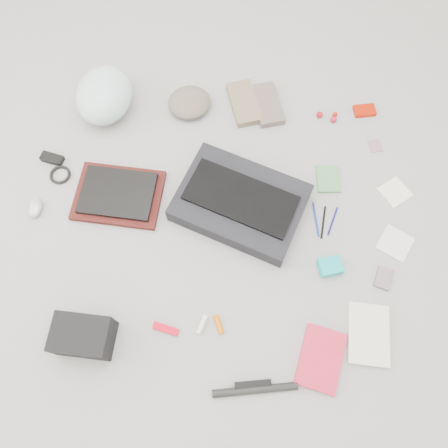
{
  "coord_description": "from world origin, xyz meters",
  "views": [
    {
      "loc": [
        0.02,
        -0.65,
        1.63
      ],
      "look_at": [
        0.0,
        0.0,
        0.05
      ],
      "focal_mm": 35.0,
      "sensor_mm": 36.0,
      "label": 1
    }
  ],
  "objects_px": {
    "bike_helmet": "(104,95)",
    "camera_bag": "(83,336)",
    "messenger_bag": "(240,203)",
    "book_red": "(321,359)",
    "accordion_wallet": "(330,266)",
    "laptop": "(118,193)"
  },
  "relations": [
    {
      "from": "bike_helmet",
      "to": "camera_bag",
      "type": "height_order",
      "value": "bike_helmet"
    },
    {
      "from": "messenger_bag",
      "to": "book_red",
      "type": "bearing_deg",
      "value": -40.75
    },
    {
      "from": "accordion_wallet",
      "to": "bike_helmet",
      "type": "bearing_deg",
      "value": 129.09
    },
    {
      "from": "laptop",
      "to": "bike_helmet",
      "type": "xyz_separation_m",
      "value": [
        -0.1,
        0.44,
        0.06
      ]
    },
    {
      "from": "messenger_bag",
      "to": "bike_helmet",
      "type": "distance_m",
      "value": 0.77
    },
    {
      "from": "laptop",
      "to": "accordion_wallet",
      "type": "xyz_separation_m",
      "value": [
        0.85,
        -0.28,
        -0.01
      ]
    },
    {
      "from": "messenger_bag",
      "to": "accordion_wallet",
      "type": "xyz_separation_m",
      "value": [
        0.35,
        -0.25,
        -0.02
      ]
    },
    {
      "from": "camera_bag",
      "to": "book_red",
      "type": "height_order",
      "value": "camera_bag"
    },
    {
      "from": "messenger_bag",
      "to": "accordion_wallet",
      "type": "relative_size",
      "value": 5.74
    },
    {
      "from": "messenger_bag",
      "to": "bike_helmet",
      "type": "relative_size",
      "value": 1.65
    },
    {
      "from": "book_red",
      "to": "bike_helmet",
      "type": "bearing_deg",
      "value": 145.76
    },
    {
      "from": "laptop",
      "to": "accordion_wallet",
      "type": "height_order",
      "value": "laptop"
    },
    {
      "from": "messenger_bag",
      "to": "camera_bag",
      "type": "bearing_deg",
      "value": -112.44
    },
    {
      "from": "accordion_wallet",
      "to": "camera_bag",
      "type": "bearing_deg",
      "value": -175.33
    },
    {
      "from": "book_red",
      "to": "accordion_wallet",
      "type": "relative_size",
      "value": 2.55
    },
    {
      "from": "messenger_bag",
      "to": "camera_bag",
      "type": "height_order",
      "value": "camera_bag"
    },
    {
      "from": "messenger_bag",
      "to": "laptop",
      "type": "distance_m",
      "value": 0.5
    },
    {
      "from": "messenger_bag",
      "to": "accordion_wallet",
      "type": "bearing_deg",
      "value": -12.98
    },
    {
      "from": "bike_helmet",
      "to": "book_red",
      "type": "xyz_separation_m",
      "value": [
        0.9,
        -1.06,
        -0.08
      ]
    },
    {
      "from": "book_red",
      "to": "accordion_wallet",
      "type": "bearing_deg",
      "value": 96.85
    },
    {
      "from": "laptop",
      "to": "book_red",
      "type": "height_order",
      "value": "laptop"
    },
    {
      "from": "camera_bag",
      "to": "laptop",
      "type": "bearing_deg",
      "value": 90.75
    }
  ]
}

